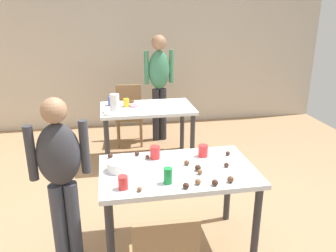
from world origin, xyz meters
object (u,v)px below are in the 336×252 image
dining_table_near (178,180)px  mixing_bowl (119,166)px  pitcher_far (115,103)px  soda_can (168,176)px  person_girl_near (61,170)px  dining_table_far (147,114)px  person_adult_far (159,79)px  chair_far_table (129,111)px

dining_table_near → mixing_bowl: size_ratio=6.46×
dining_table_near → pitcher_far: bearing=104.7°
soda_can → person_girl_near: bearing=164.2°
mixing_bowl → soda_can: (0.34, -0.27, 0.02)m
dining_table_far → mixing_bowl: size_ratio=6.23×
person_adult_far → soda_can: size_ratio=13.14×
person_girl_near → person_adult_far: bearing=65.9°
chair_far_table → person_girl_near: 2.67m
dining_table_far → person_adult_far: 0.84m
dining_table_near → pitcher_far: (-0.44, 1.68, 0.21)m
person_adult_far → dining_table_far: bearing=-110.5°
person_adult_far → soda_can: (-0.37, -2.79, -0.16)m
mixing_bowl → soda_can: soda_can is taller
person_girl_near → dining_table_near: bearing=-0.1°
chair_far_table → person_girl_near: bearing=-105.0°
person_girl_near → dining_table_far: bearing=64.5°
dining_table_near → pitcher_far: 1.75m
pitcher_far → chair_far_table: bearing=75.7°
dining_table_far → mixing_bowl: 1.84m
dining_table_near → pitcher_far: pitcher_far is taller
chair_far_table → mixing_bowl: chair_far_table is taller
soda_can → dining_table_near: bearing=61.5°
chair_far_table → pitcher_far: (-0.22, -0.88, 0.37)m
person_adult_far → soda_can: person_adult_far is taller
dining_table_far → dining_table_near: bearing=-89.3°
mixing_bowl → dining_table_far: bearing=76.2°
chair_far_table → mixing_bowl: (-0.24, -2.51, 0.29)m
chair_far_table → pitcher_far: pitcher_far is taller
dining_table_far → pitcher_far: (-0.42, -0.16, 0.22)m
person_girl_near → person_adult_far: 2.81m
chair_far_table → person_adult_far: bearing=0.6°
person_girl_near → mixing_bowl: person_girl_near is taller
person_girl_near → person_adult_far: person_adult_far is taller
dining_table_near → chair_far_table: size_ratio=1.43×
person_girl_near → pitcher_far: bearing=74.7°
dining_table_far → person_adult_far: size_ratio=0.75×
dining_table_near → soda_can: bearing=-118.5°
person_adult_far → mixing_bowl: bearing=-105.8°
chair_far_table → pitcher_far: 0.98m
dining_table_near → person_adult_far: person_adult_far is taller
soda_can → pitcher_far: size_ratio=0.54×
person_girl_near → soda_can: (0.78, -0.22, -0.01)m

